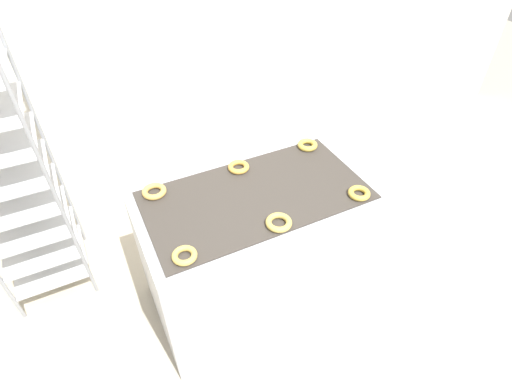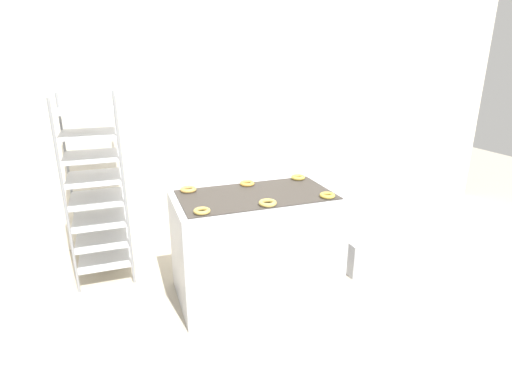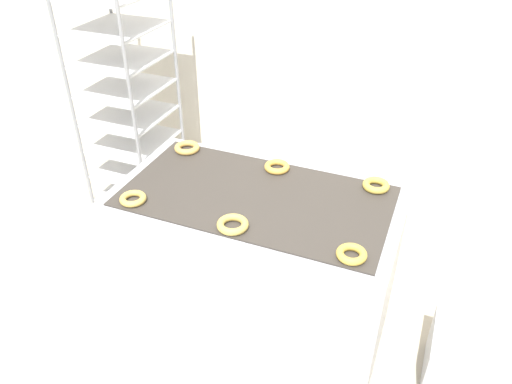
{
  "view_description": "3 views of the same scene",
  "coord_description": "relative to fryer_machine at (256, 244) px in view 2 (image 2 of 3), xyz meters",
  "views": [
    {
      "loc": [
        -0.78,
        -0.93,
        2.48
      ],
      "look_at": [
        0.0,
        0.64,
        0.97
      ],
      "focal_mm": 28.0,
      "sensor_mm": 36.0,
      "label": 1
    },
    {
      "loc": [
        -1.08,
        -2.39,
        2.05
      ],
      "look_at": [
        0.0,
        0.64,
        0.97
      ],
      "focal_mm": 28.0,
      "sensor_mm": 36.0,
      "label": 2
    },
    {
      "loc": [
        0.76,
        -1.22,
        2.31
      ],
      "look_at": [
        0.0,
        0.64,
        0.97
      ],
      "focal_mm": 35.0,
      "sensor_mm": 36.0,
      "label": 3
    }
  ],
  "objects": [
    {
      "name": "donut_near_right",
      "position": [
        0.53,
        -0.27,
        0.49
      ],
      "size": [
        0.13,
        0.13,
        0.03
      ],
      "primitive_type": "torus",
      "color": "gold",
      "rests_on": "fryer_machine"
    },
    {
      "name": "baking_rack_cart",
      "position": [
        -1.3,
        0.81,
        0.42
      ],
      "size": [
        0.51,
        0.59,
        1.75
      ],
      "color": "gray",
      "rests_on": "ground_plane"
    },
    {
      "name": "donut_far_right",
      "position": [
        0.53,
        0.28,
        0.49
      ],
      "size": [
        0.13,
        0.13,
        0.04
      ],
      "primitive_type": "torus",
      "color": "gold",
      "rests_on": "fryer_machine"
    },
    {
      "name": "donut_far_center",
      "position": [
        0.01,
        0.27,
        0.49
      ],
      "size": [
        0.13,
        0.13,
        0.03
      ],
      "primitive_type": "torus",
      "color": "gold",
      "rests_on": "fryer_machine"
    },
    {
      "name": "donut_far_left",
      "position": [
        -0.53,
        0.27,
        0.49
      ],
      "size": [
        0.14,
        0.14,
        0.03
      ],
      "primitive_type": "torus",
      "color": "gold",
      "rests_on": "fryer_machine"
    },
    {
      "name": "ground_plane",
      "position": [
        -0.0,
        -0.64,
        -0.47
      ],
      "size": [
        14.0,
        14.0,
        0.0
      ],
      "primitive_type": "plane",
      "color": "#B2A893"
    },
    {
      "name": "donut_near_center",
      "position": [
        -0.0,
        -0.27,
        0.49
      ],
      "size": [
        0.14,
        0.14,
        0.03
      ],
      "primitive_type": "torus",
      "color": "tan",
      "rests_on": "fryer_machine"
    },
    {
      "name": "glaze_bin",
      "position": [
        1.11,
        0.06,
        -0.3
      ],
      "size": [
        0.32,
        0.4,
        0.34
      ],
      "color": "#A8AAB2",
      "rests_on": "ground_plane"
    },
    {
      "name": "wall_back",
      "position": [
        -0.0,
        1.49,
        0.93
      ],
      "size": [
        8.0,
        0.05,
        2.8
      ],
      "color": "silver",
      "rests_on": "ground_plane"
    },
    {
      "name": "donut_near_left",
      "position": [
        -0.53,
        -0.27,
        0.49
      ],
      "size": [
        0.13,
        0.13,
        0.03
      ],
      "primitive_type": "torus",
      "color": "gold",
      "rests_on": "fryer_machine"
    },
    {
      "name": "fryer_machine",
      "position": [
        0.0,
        0.0,
        0.0
      ],
      "size": [
        1.4,
        0.78,
        0.95
      ],
      "color": "#A8AAB2",
      "rests_on": "ground_plane"
    }
  ]
}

